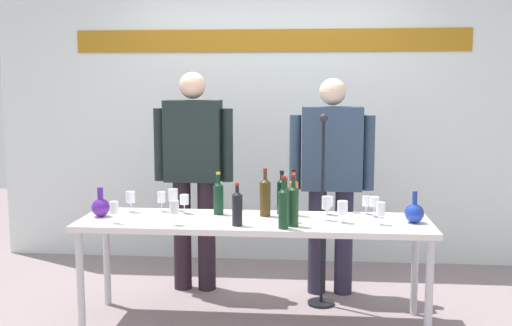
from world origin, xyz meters
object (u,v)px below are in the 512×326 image
Objects in this scene: wine_glass_left_4 at (114,208)px; wine_glass_right_0 at (326,203)px; wine_glass_right_4 at (328,202)px; presenter_left at (194,166)px; wine_glass_left_5 at (131,197)px; wine_glass_right_3 at (366,202)px; wine_bottle_3 at (237,207)px; wine_glass_right_2 at (342,208)px; presenter_right at (331,171)px; wine_glass_left_2 at (161,198)px; decanter_blue_left at (101,207)px; decanter_blue_right at (414,212)px; wine_bottle_2 at (265,196)px; wine_glass_left_0 at (174,208)px; wine_bottle_5 at (283,207)px; display_table at (254,228)px; wine_bottle_1 at (282,195)px; wine_bottle_6 at (293,204)px; wine_glass_right_1 at (381,209)px; microphone_stand at (322,243)px; wine_bottle_7 at (294,196)px; wine_glass_left_3 at (173,195)px; wine_glass_right_5 at (374,202)px; wine_bottle_0 at (218,197)px; wine_bottle_4 at (285,202)px.

wine_glass_right_0 reaches higher than wine_glass_left_4.
presenter_left is at bearing 155.65° from wine_glass_right_4.
wine_glass_right_3 is at bearing 2.52° from wine_glass_left_5.
wine_bottle_3 is 0.70m from wine_glass_right_4.
wine_glass_left_4 is at bearing -174.14° from wine_glass_right_2.
wine_glass_left_2 is at bearing -159.34° from presenter_right.
decanter_blue_right reaches higher than decanter_blue_left.
wine_bottle_2 is (-0.99, 0.12, 0.07)m from decanter_blue_right.
wine_bottle_5 is at bearing -2.57° from wine_glass_left_0.
display_table is at bearing -50.99° from presenter_left.
presenter_left is 5.62× the size of wine_bottle_1.
wine_glass_left_4 is (-1.17, -0.03, -0.04)m from wine_bottle_6.
wine_bottle_1 is 2.07× the size of wine_glass_right_1.
wine_bottle_2 is 0.35m from wine_bottle_6.
wine_bottle_2 is at bearing 17.85° from wine_glass_left_4.
presenter_right is at bearing 30.73° from wine_glass_left_4.
wine_glass_right_1 is (1.73, -0.24, -0.00)m from wine_glass_left_5.
wine_glass_right_4 is (-0.33, 0.27, -0.01)m from wine_glass_right_1.
presenter_right is 0.88m from wine_bottle_6.
wine_glass_left_5 is 1.43m from microphone_stand.
wine_glass_right_2 is 0.33m from wine_glass_right_3.
decanter_blue_right is 0.81m from wine_bottle_6.
microphone_stand reaches higher than wine_glass_right_3.
wine_glass_right_3 is at bearing 8.83° from wine_bottle_7.
display_table is 15.95× the size of wine_glass_right_1.
wine_bottle_1 is 1.90× the size of wine_glass_left_0.
decanter_blue_right is 0.63× the size of wine_bottle_6.
wine_bottle_3 is 0.88m from wine_glass_left_5.
wine_glass_right_4 is at bearing -94.61° from presenter_right.
display_table is 15.00× the size of wine_glass_left_3.
decanter_blue_right is 1.51× the size of wine_glass_right_5.
wine_glass_left_0 is (-1.04, -0.87, -0.12)m from presenter_right.
wine_glass_left_3 is at bearing 103.85° from wine_glass_left_0.
wine_glass_left_5 is 1.00× the size of wine_glass_right_1.
presenter_left is 1.56m from wine_glass_right_1.
wine_bottle_0 is 0.72m from wine_glass_left_4.
wine_glass_left_2 reaches higher than wine_glass_right_4.
decanter_blue_left is at bearing -152.20° from wine_glass_left_2.
wine_bottle_5 is 2.09× the size of wine_glass_left_0.
wine_bottle_0 is 0.61m from wine_bottle_5.
wine_bottle_6 reaches higher than wine_bottle_3.
wine_bottle_4 is 0.62m from wine_glass_right_3.
decanter_blue_left reaches higher than wine_glass_left_5.
presenter_right reaches higher than display_table.
wine_bottle_6 reaches higher than wine_glass_right_1.
microphone_stand reaches higher than wine_bottle_1.
presenter_right reaches higher than wine_bottle_4.
wine_bottle_6 is at bearing -158.28° from wine_glass_right_2.
microphone_stand is (0.73, 0.25, -0.38)m from wine_bottle_0.
wine_glass_left_2 reaches higher than wine_glass_right_5.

